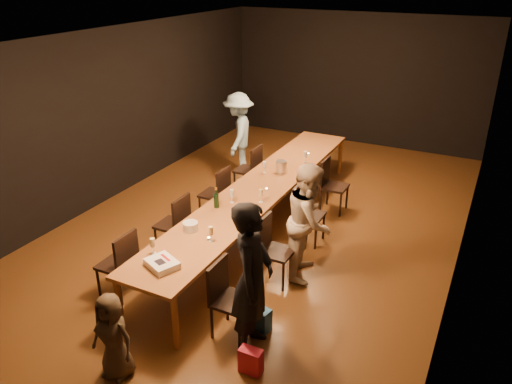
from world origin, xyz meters
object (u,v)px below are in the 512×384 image
at_px(chair_right_1, 277,251).
at_px(ice_bucket, 281,167).
at_px(woman_birthday, 252,279).
at_px(chair_right_3, 335,186).
at_px(plate_stack, 190,226).
at_px(chair_right_0, 233,300).
at_px(man_blue, 239,133).
at_px(table, 260,190).
at_px(chair_left_3, 247,169).
at_px(woman_tan, 309,221).
at_px(birthday_cake, 162,264).
at_px(chair_left_0, 117,264).
at_px(chair_left_1, 172,224).
at_px(chair_right_2, 309,214).
at_px(child, 113,336).
at_px(chair_left_2, 214,193).
at_px(champagne_bottle, 216,197).

xyz_separation_m(chair_right_1, ice_bucket, (-0.80, 1.91, 0.39)).
relative_size(chair_right_1, woman_birthday, 0.52).
bearing_deg(woman_birthday, chair_right_3, -8.75).
bearing_deg(plate_stack, chair_right_0, -35.37).
bearing_deg(chair_right_3, man_blue, -109.61).
bearing_deg(chair_right_3, chair_right_1, -0.00).
relative_size(chair_right_1, chair_right_3, 1.00).
xyz_separation_m(table, chair_left_3, (-0.85, 1.20, -0.24)).
bearing_deg(woman_tan, ice_bucket, 24.88).
height_order(birthday_cake, plate_stack, plate_stack).
bearing_deg(woman_birthday, birthday_cake, 79.30).
height_order(birthday_cake, ice_bucket, ice_bucket).
height_order(chair_right_1, chair_left_0, same).
distance_m(chair_left_1, woman_birthday, 2.42).
xyz_separation_m(chair_right_0, plate_stack, (-1.05, 0.74, 0.34)).
distance_m(chair_right_2, child, 3.59).
height_order(chair_right_2, man_blue, man_blue).
distance_m(chair_right_3, chair_left_2, 2.08).
xyz_separation_m(chair_left_2, child, (0.92, -3.51, 0.03)).
relative_size(chair_right_0, man_blue, 0.56).
xyz_separation_m(chair_left_0, ice_bucket, (0.90, 3.11, 0.39)).
height_order(table, champagne_bottle, champagne_bottle).
height_order(chair_left_1, birthday_cake, chair_left_1).
xyz_separation_m(table, woman_birthday, (1.15, -2.49, 0.20)).
xyz_separation_m(table, plate_stack, (-0.20, -1.66, 0.10)).
height_order(chair_right_2, chair_left_2, same).
height_order(man_blue, plate_stack, man_blue).
xyz_separation_m(child, plate_stack, (-0.27, 1.85, 0.31)).
xyz_separation_m(woman_birthday, birthday_cake, (-1.15, -0.05, -0.11)).
bearing_deg(chair_right_1, chair_right_3, 180.00).
relative_size(table, chair_right_1, 6.45).
xyz_separation_m(chair_left_0, chair_left_2, (0.00, 2.40, 0.00)).
height_order(chair_left_0, man_blue, man_blue).
relative_size(chair_right_3, chair_left_2, 1.00).
xyz_separation_m(chair_left_2, birthday_cake, (0.85, -2.54, 0.33)).
relative_size(chair_right_3, ice_bucket, 4.57).
distance_m(chair_right_1, plate_stack, 1.19).
xyz_separation_m(chair_right_3, chair_left_2, (-1.70, -1.20, 0.00)).
relative_size(table, birthday_cake, 13.23).
distance_m(woman_birthday, birthday_cake, 1.16).
relative_size(woman_tan, plate_stack, 8.05).
xyz_separation_m(table, man_blue, (-1.49, 2.03, 0.13)).
bearing_deg(birthday_cake, woman_birthday, 26.23).
height_order(man_blue, ice_bucket, man_blue).
xyz_separation_m(woman_birthday, child, (-1.08, -1.02, -0.41)).
relative_size(chair_left_3, woman_tan, 0.57).
relative_size(chair_right_1, chair_right_2, 1.00).
height_order(chair_left_1, woman_birthday, woman_birthday).
height_order(chair_right_2, birthday_cake, chair_right_2).
distance_m(chair_left_0, man_blue, 4.49).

